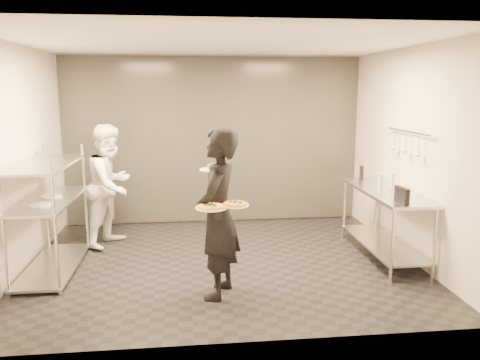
{
  "coord_description": "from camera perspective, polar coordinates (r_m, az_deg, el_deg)",
  "views": [
    {
      "loc": [
        -0.42,
        -5.83,
        2.24
      ],
      "look_at": [
        0.23,
        0.01,
        1.1
      ],
      "focal_mm": 35.0,
      "sensor_mm": 36.0,
      "label": 1
    }
  ],
  "objects": [
    {
      "name": "prep_counter",
      "position": [
        6.59,
        17.2,
        -3.72
      ],
      "size": [
        0.6,
        1.8,
        0.92
      ],
      "color": "silver",
      "rests_on": "ground"
    },
    {
      "name": "pizza_plate_near",
      "position": [
        4.77,
        -3.53,
        -3.29
      ],
      "size": [
        0.32,
        0.32,
        0.05
      ],
      "color": "white",
      "rests_on": "waiter"
    },
    {
      "name": "waiter",
      "position": [
        5.04,
        -2.68,
        -4.21
      ],
      "size": [
        0.64,
        0.78,
        1.84
      ],
      "primitive_type": "imported",
      "rotation": [
        0.0,
        0.0,
        -1.92
      ],
      "color": "black",
      "rests_on": "ground"
    },
    {
      "name": "chef",
      "position": [
        7.01,
        -15.46,
        -0.62
      ],
      "size": [
        0.96,
        1.06,
        1.76
      ],
      "primitive_type": "imported",
      "rotation": [
        0.0,
        0.0,
        1.14
      ],
      "color": "white",
      "rests_on": "ground"
    },
    {
      "name": "bottle_clear",
      "position": [
        6.61,
        18.04,
        -0.11
      ],
      "size": [
        0.07,
        0.07,
        0.22
      ],
      "primitive_type": "cylinder",
      "color": "#96A497",
      "rests_on": "prep_counter"
    },
    {
      "name": "utensil_rail",
      "position": [
        6.53,
        19.65,
        4.24
      ],
      "size": [
        0.07,
        1.2,
        0.31
      ],
      "color": "silver",
      "rests_on": "room_shell"
    },
    {
      "name": "salad_plate",
      "position": [
        5.26,
        -3.31,
        1.47
      ],
      "size": [
        0.3,
        0.3,
        0.07
      ],
      "color": "white",
      "rests_on": "waiter"
    },
    {
      "name": "bottle_green",
      "position": [
        6.38,
        16.74,
        -0.34
      ],
      "size": [
        0.07,
        0.07,
        0.24
      ],
      "primitive_type": "cylinder",
      "color": "#96A497",
      "rests_on": "prep_counter"
    },
    {
      "name": "pizza_plate_far",
      "position": [
        4.79,
        -0.58,
        -2.96
      ],
      "size": [
        0.28,
        0.28,
        0.05
      ],
      "color": "white",
      "rests_on": "waiter"
    },
    {
      "name": "pos_monitor",
      "position": [
        5.81,
        19.12,
        -1.77
      ],
      "size": [
        0.07,
        0.28,
        0.2
      ],
      "primitive_type": "cube",
      "rotation": [
        0.0,
        0.0,
        0.04
      ],
      "color": "black",
      "rests_on": "prep_counter"
    },
    {
      "name": "room_shell",
      "position": [
        7.07,
        -2.87,
        4.14
      ],
      "size": [
        5.0,
        4.0,
        2.8
      ],
      "color": "black",
      "rests_on": "ground"
    },
    {
      "name": "bottle_dark",
      "position": [
        7.21,
        14.59,
        0.9
      ],
      "size": [
        0.06,
        0.06,
        0.2
      ],
      "primitive_type": "cylinder",
      "color": "black",
      "rests_on": "prep_counter"
    },
    {
      "name": "pass_rack",
      "position": [
        6.26,
        -22.21,
        -3.46
      ],
      "size": [
        0.6,
        1.6,
        1.5
      ],
      "color": "silver",
      "rests_on": "ground"
    }
  ]
}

